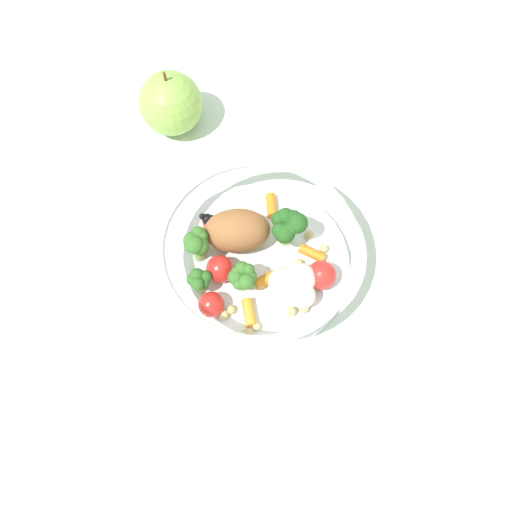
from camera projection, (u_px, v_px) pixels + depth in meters
The scene contains 3 objects.
ground_plane at pixel (258, 266), 0.61m from camera, with size 2.40×2.40×0.00m, color silver.
food_container at pixel (256, 256), 0.58m from camera, with size 0.23×0.23×0.07m.
loose_apple at pixel (171, 103), 0.66m from camera, with size 0.08×0.08×0.09m.
Camera 1 is at (-0.16, -0.18, 0.56)m, focal length 35.99 mm.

